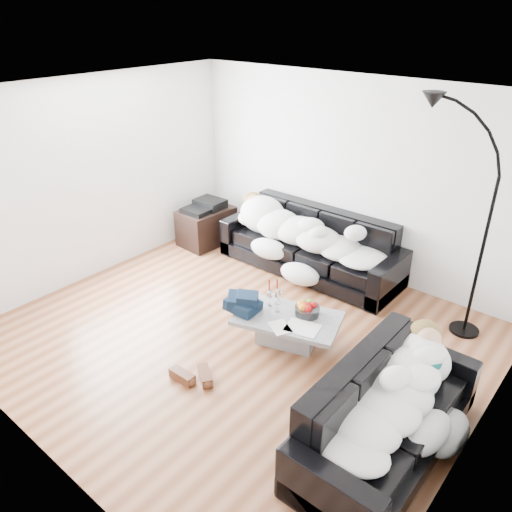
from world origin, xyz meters
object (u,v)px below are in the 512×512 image
Objects in this scene: sleeper_right at (392,390)px; coffee_table at (287,329)px; sofa_right at (389,412)px; wine_glass_c at (277,306)px; av_cabinet at (206,226)px; wine_glass_a at (279,296)px; sleeper_back at (309,230)px; wine_glass_b at (270,298)px; floor_lamp at (484,242)px; candle_left at (269,288)px; shoes at (193,375)px; sofa_back at (310,243)px; stereo at (205,205)px; fruit_bowl at (307,308)px; candle_right at (277,288)px.

coffee_table is at bearing 66.39° from sleeper_right.
sofa_right is 12.95× the size of wine_glass_c.
wine_glass_a is at bearing -22.24° from av_cabinet.
sleeper_right is at bearing -23.61° from coffee_table.
sofa_right is 3.12m from sleeper_back.
wine_glass_b is 0.08× the size of floor_lamp.
candle_left is 0.45× the size of shoes.
sofa_back is 3.14m from sofa_right.
sleeper_right is 3.78× the size of stereo.
wine_glass_a reaches higher than coffee_table.
fruit_bowl is 0.44m from wine_glass_b.
sleeper_back is 11.70× the size of wine_glass_a.
stereo is (-2.15, 2.36, 0.56)m from shoes.
stereo is at bearing -172.76° from sleeper_back.
coffee_table is 2.55× the size of stereo.
shoes is (0.42, -2.58, -0.58)m from sleeper_back.
coffee_table is 0.28m from wine_glass_c.
floor_lamp reaches higher than shoes.
wine_glass_b is 0.19m from candle_left.
floor_lamp is at bearing 6.87° from av_cabinet.
sleeper_back reaches higher than wine_glass_a.
fruit_bowl is 1.97m from floor_lamp.
coffee_table is at bearing -63.61° from sofa_back.
wine_glass_a is 0.18m from candle_left.
wine_glass_a is 0.42× the size of stereo.
av_cabinet reaches higher than wine_glass_a.
sofa_right is 10.47× the size of wine_glass_a.
sofa_right is 8.95× the size of candle_right.
stereo is (-2.20, 1.20, 0.20)m from wine_glass_b.
floor_lamp is (1.44, 1.46, 0.96)m from coffee_table.
sleeper_right is 2.07× the size of av_cabinet.
wine_glass_c is (-0.28, -0.16, -0.01)m from fruit_bowl.
shoes is (0.42, -2.63, -0.36)m from sofa_back.
av_cabinet is at bearing 157.60° from fruit_bowl.
candle_left is (-1.92, 0.85, -0.19)m from sleeper_right.
wine_glass_b is (-1.80, 0.71, -0.20)m from sleeper_right.
wine_glass_b is 0.15m from wine_glass_c.
av_cabinet reaches higher than candle_left.
sofa_right is at bearing -21.63° from wine_glass_b.
floor_lamp reaches higher than sleeper_right.
av_cabinet reaches higher than wine_glass_b.
sleeper_right is 1.94m from wine_glass_a.
wine_glass_c is 1.18m from shoes.
stereo is at bearing 179.56° from floor_lamp.
wine_glass_c is 0.69× the size of candle_right.
candle_right is at bearing 101.16° from shoes.
floor_lamp reaches higher than sleeper_back.
sleeper_right is at bearing -21.68° from av_cabinet.
fruit_bowl reaches higher than coffee_table.
shoes is at bearing 103.61° from sofa_right.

